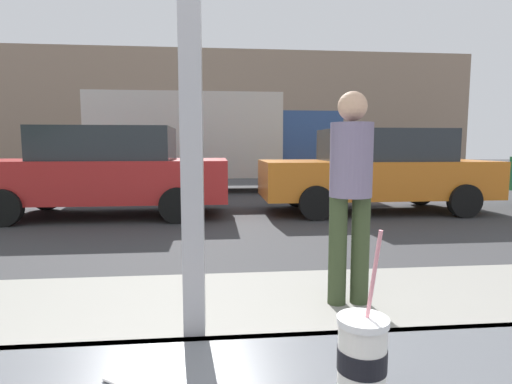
# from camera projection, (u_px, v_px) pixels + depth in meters

# --- Properties ---
(ground_plane) EXTENTS (60.00, 60.00, 0.00)m
(ground_plane) POSITION_uv_depth(u_px,v_px,m) (213.00, 209.00, 8.94)
(ground_plane) COLOR #38383A
(sidewalk_strip) EXTENTS (16.00, 2.80, 0.14)m
(sidewalk_strip) POSITION_uv_depth(u_px,v_px,m) (209.00, 352.00, 2.61)
(sidewalk_strip) COLOR gray
(sidewalk_strip) RESTS_ON ground
(building_facade_far) EXTENTS (28.00, 1.20, 6.32)m
(building_facade_far) POSITION_uv_depth(u_px,v_px,m) (213.00, 112.00, 21.98)
(building_facade_far) COLOR gray
(building_facade_far) RESTS_ON ground
(soda_cup_left) EXTENTS (0.09, 0.09, 0.31)m
(soda_cup_left) POSITION_uv_depth(u_px,v_px,m) (362.00, 357.00, 0.72)
(soda_cup_left) COLOR white
(soda_cup_left) RESTS_ON window_counter
(parked_car_red) EXTENTS (4.69, 2.03, 1.72)m
(parked_car_red) POSITION_uv_depth(u_px,v_px,m) (106.00, 171.00, 7.98)
(parked_car_red) COLOR red
(parked_car_red) RESTS_ON ground
(parked_car_orange) EXTENTS (4.66, 1.91, 1.70)m
(parked_car_orange) POSITION_uv_depth(u_px,v_px,m) (377.00, 170.00, 8.51)
(parked_car_orange) COLOR orange
(parked_car_orange) RESTS_ON ground
(box_truck) EXTENTS (7.19, 2.44, 2.85)m
(box_truck) POSITION_uv_depth(u_px,v_px,m) (212.00, 139.00, 12.49)
(box_truck) COLOR beige
(box_truck) RESTS_ON ground
(pedestrian) EXTENTS (0.32, 0.32, 1.63)m
(pedestrian) POSITION_uv_depth(u_px,v_px,m) (351.00, 185.00, 3.14)
(pedestrian) COLOR #334126
(pedestrian) RESTS_ON sidewalk_strip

